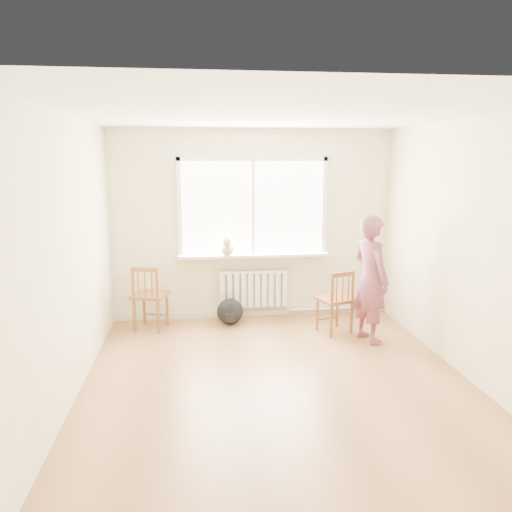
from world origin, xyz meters
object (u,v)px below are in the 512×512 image
object	(u,v)px
chair_left	(149,298)
person	(371,279)
cat	(227,247)
backpack	(230,311)
chair_right	(337,302)

from	to	relation	value
chair_left	person	xyz separation A→B (m)	(2.80, -0.74, 0.35)
person	cat	xyz separation A→B (m)	(-1.72, 1.01, 0.27)
cat	person	bearing A→B (deg)	-24.52
chair_left	backpack	xyz separation A→B (m)	(1.09, 0.11, -0.27)
chair_left	backpack	bearing A→B (deg)	-157.59
chair_right	person	world-z (taller)	person
chair_left	cat	world-z (taller)	cat
chair_right	backpack	size ratio (longest dim) A/B	2.33
chair_left	chair_right	size ratio (longest dim) A/B	1.04
chair_right	chair_left	bearing A→B (deg)	-29.40
chair_right	cat	xyz separation A→B (m)	(-1.39, 0.69, 0.64)
chair_right	backpack	xyz separation A→B (m)	(-1.37, 0.53, -0.25)
chair_right	cat	world-z (taller)	cat
chair_left	chair_right	bearing A→B (deg)	-173.07
chair_right	backpack	bearing A→B (deg)	-40.87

